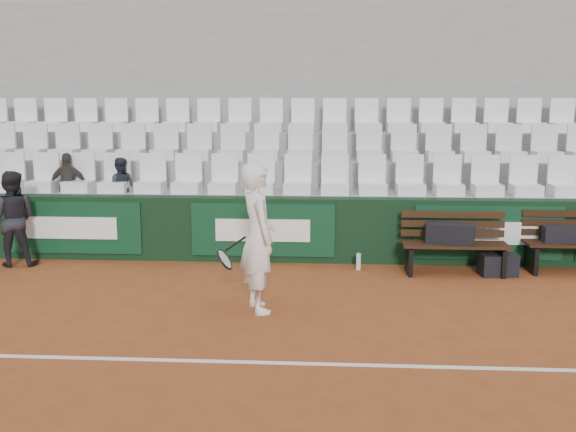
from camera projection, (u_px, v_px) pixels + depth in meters
The scene contains 20 objects.
ground at pixel (243, 362), 6.14m from camera, with size 80.00×80.00×0.00m, color brown.
court_baseline at pixel (243, 362), 6.14m from camera, with size 18.00×0.06×0.01m, color white.
back_barrier at pixel (281, 229), 9.97m from camera, with size 18.00×0.34×1.00m.
grandstand_tier_front at pixel (280, 222), 10.60m from camera, with size 18.00×0.95×1.00m, color #969694.
grandstand_tier_mid at pixel (284, 200), 11.49m from camera, with size 18.00×0.95×1.45m, color gray.
grandstand_tier_back at pixel (287, 181), 12.38m from camera, with size 18.00×0.95×1.90m, color #959592.
grandstand_rear_wall at pixel (289, 115), 12.78m from camera, with size 18.00×0.30×4.40m, color #989895.
seat_row_front at pixel (279, 174), 10.28m from camera, with size 11.90×0.44×0.63m, color white.
seat_row_mid at pixel (283, 142), 11.13m from camera, with size 11.90×0.44×0.63m, color silver.
seat_row_back at pixel (286, 115), 11.99m from camera, with size 11.90×0.44×0.63m, color white.
bench_left at pixel (454, 259), 9.26m from camera, with size 1.50×0.56×0.45m, color #321C0F.
sports_bag_left at pixel (450, 233), 9.21m from camera, with size 0.67×0.29×0.29m, color black.
sports_bag_right at pixel (561, 234), 9.29m from camera, with size 0.50×0.23×0.23m, color black.
sports_bag_ground at pixel (498, 265), 9.19m from camera, with size 0.51×0.31×0.31m, color black.
water_bottle_near at pixel (358, 262), 9.50m from camera, with size 0.07×0.07×0.25m, color silver.
water_bottle_far at pixel (509, 266), 9.20m from camera, with size 0.07×0.07×0.26m, color silver.
tennis_player at pixel (258, 238), 7.53m from camera, with size 0.82×0.76×1.77m.
ball_kid at pixel (12, 219), 9.65m from camera, with size 0.70×0.55×1.45m, color black.
spectator_b at pixel (67, 158), 10.51m from camera, with size 0.63×0.26×1.08m, color #35302A.
spectator_c at pixel (119, 161), 10.46m from camera, with size 0.49×0.38×1.01m, color #202630.
Camera 1 is at (0.79, -5.76, 2.47)m, focal length 40.00 mm.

